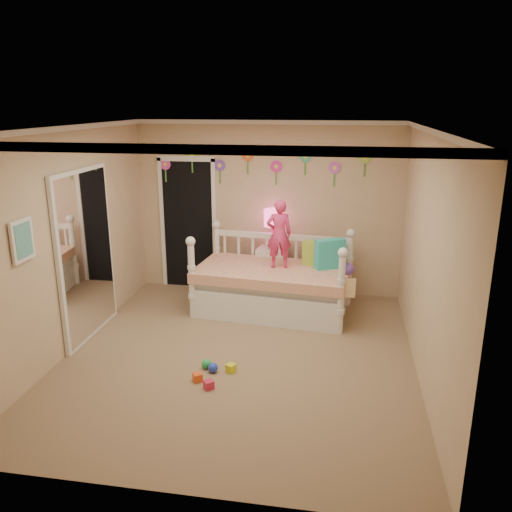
% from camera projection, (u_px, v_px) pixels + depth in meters
% --- Properties ---
extents(floor, '(4.00, 4.50, 0.01)m').
position_uv_depth(floor, '(239.00, 356.00, 6.04)').
color(floor, '#7F684C').
rests_on(floor, ground).
extents(ceiling, '(4.00, 4.50, 0.01)m').
position_uv_depth(ceiling, '(237.00, 127.00, 5.29)').
color(ceiling, white).
rests_on(ceiling, floor).
extents(back_wall, '(4.00, 0.01, 2.60)m').
position_uv_depth(back_wall, '(268.00, 209.00, 7.79)').
color(back_wall, tan).
rests_on(back_wall, floor).
extents(left_wall, '(0.01, 4.50, 2.60)m').
position_uv_depth(left_wall, '(69.00, 241.00, 5.98)').
color(left_wall, tan).
rests_on(left_wall, floor).
extents(right_wall, '(0.01, 4.50, 2.60)m').
position_uv_depth(right_wall, '(427.00, 258.00, 5.34)').
color(right_wall, tan).
rests_on(right_wall, floor).
extents(crown_molding, '(4.00, 4.50, 0.06)m').
position_uv_depth(crown_molding, '(237.00, 130.00, 5.30)').
color(crown_molding, white).
rests_on(crown_molding, ceiling).
extents(daybed, '(2.23, 1.35, 1.15)m').
position_uv_depth(daybed, '(273.00, 272.00, 7.19)').
color(daybed, white).
rests_on(daybed, floor).
extents(pillow_turquoise, '(0.43, 0.32, 0.41)m').
position_uv_depth(pillow_turquoise, '(330.00, 254.00, 7.09)').
color(pillow_turquoise, '#29D0A9').
rests_on(pillow_turquoise, daybed).
extents(pillow_lime, '(0.38, 0.20, 0.34)m').
position_uv_depth(pillow_lime, '(316.00, 253.00, 7.23)').
color(pillow_lime, '#A5C73C').
rests_on(pillow_lime, daybed).
extents(child, '(0.39, 0.30, 0.95)m').
position_uv_depth(child, '(279.00, 234.00, 7.05)').
color(child, '#EB3574').
rests_on(child, daybed).
extents(nightstand, '(0.48, 0.39, 0.74)m').
position_uv_depth(nightstand, '(272.00, 272.00, 7.87)').
color(nightstand, white).
rests_on(nightstand, floor).
extents(table_lamp, '(0.27, 0.27, 0.59)m').
position_uv_depth(table_lamp, '(273.00, 223.00, 7.65)').
color(table_lamp, '#FC217E').
rests_on(table_lamp, nightstand).
extents(closet_doorway, '(0.90, 0.04, 2.07)m').
position_uv_depth(closet_doorway, '(188.00, 223.00, 8.05)').
color(closet_doorway, black).
rests_on(closet_doorway, back_wall).
extents(flower_decals, '(3.40, 0.02, 0.50)m').
position_uv_depth(flower_decals, '(262.00, 166.00, 7.61)').
color(flower_decals, '#B2668C').
rests_on(flower_decals, back_wall).
extents(mirror_closet, '(0.07, 1.30, 2.10)m').
position_uv_depth(mirror_closet, '(86.00, 255.00, 6.33)').
color(mirror_closet, white).
rests_on(mirror_closet, left_wall).
extents(wall_picture, '(0.05, 0.34, 0.42)m').
position_uv_depth(wall_picture, '(22.00, 240.00, 5.06)').
color(wall_picture, white).
rests_on(wall_picture, left_wall).
extents(hanging_bag, '(0.20, 0.16, 0.36)m').
position_uv_depth(hanging_bag, '(347.00, 281.00, 6.46)').
color(hanging_bag, beige).
rests_on(hanging_bag, daybed).
extents(toy_scatter, '(0.87, 1.34, 0.11)m').
position_uv_depth(toy_scatter, '(196.00, 387.00, 5.28)').
color(toy_scatter, '#996666').
rests_on(toy_scatter, floor).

